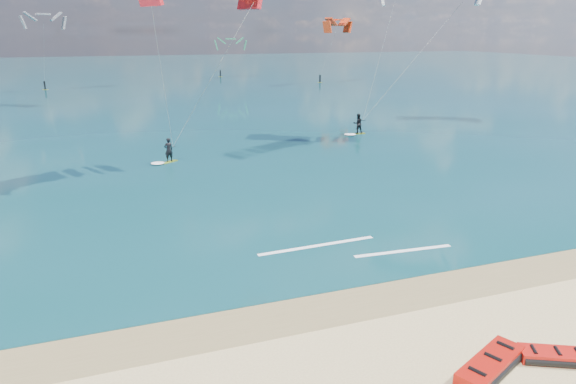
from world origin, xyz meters
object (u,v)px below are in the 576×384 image
(packed_kite_left, at_px, (489,371))
(kitesurfer_main, at_px, (186,55))
(packed_kite_mid, at_px, (553,360))
(kitesurfer_far, at_px, (399,40))

(packed_kite_left, relative_size, kitesurfer_main, 0.20)
(packed_kite_mid, bearing_deg, kitesurfer_far, 93.39)
(kitesurfer_main, bearing_deg, packed_kite_left, -116.54)
(kitesurfer_far, bearing_deg, kitesurfer_main, -156.17)
(packed_kite_left, xyz_separation_m, packed_kite_mid, (2.10, -0.23, 0.00))
(packed_kite_left, bearing_deg, kitesurfer_far, 39.51)
(packed_kite_left, relative_size, kitesurfer_far, 0.19)
(packed_kite_left, height_order, kitesurfer_far, kitesurfer_far)
(packed_kite_left, xyz_separation_m, kitesurfer_far, (15.49, 31.65, 8.57))
(kitesurfer_main, bearing_deg, packed_kite_mid, -112.14)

